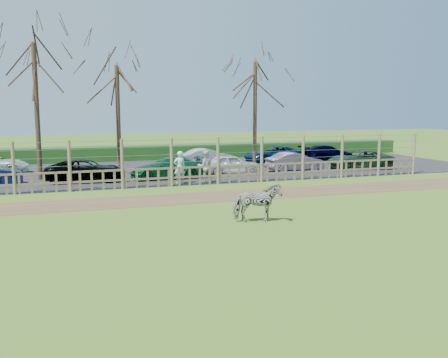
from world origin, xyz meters
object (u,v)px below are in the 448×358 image
object	(u,v)px
crow	(266,196)
visitor_b	(205,166)
visitor_a	(180,167)
car_12	(273,154)
car_4	(231,164)
zebra	(257,203)
car_6	(360,160)
car_11	(207,157)
tree_left	(35,78)
tree_right	(255,89)
car_13	(327,153)
car_2	(86,171)
car_5	(295,162)
tree_mid	(117,93)
car_3	(167,168)

from	to	relation	value
crow	visitor_b	bearing A→B (deg)	103.13
visitor_a	car_12	bearing A→B (deg)	-143.97
car_4	zebra	bearing A→B (deg)	170.36
car_6	car_11	size ratio (longest dim) A/B	1.19
car_6	zebra	bearing A→B (deg)	-37.86
tree_left	car_11	distance (m)	12.21
visitor_a	car_4	size ratio (longest dim) A/B	0.49
tree_right	car_13	distance (m)	8.19
tree_right	car_4	world-z (taller)	tree_right
crow	car_11	xyz separation A→B (m)	(0.98, 12.50, 0.52)
car_2	car_5	size ratio (longest dim) A/B	1.19
car_4	crow	bearing A→B (deg)	177.25
tree_right	visitor_a	world-z (taller)	tree_right
zebra	tree_mid	bearing A→B (deg)	20.68
tree_right	car_11	world-z (taller)	tree_right
car_3	car_5	distance (m)	8.29
visitor_b	car_2	bearing A→B (deg)	-16.92
zebra	visitor_b	size ratio (longest dim) A/B	0.97
car_5	car_6	distance (m)	4.69
tree_right	visitor_a	xyz separation A→B (m)	(-6.45, -5.44, -4.34)
zebra	visitor_b	world-z (taller)	visitor_b
car_4	car_5	distance (m)	4.23
zebra	visitor_a	size ratio (longest dim) A/B	0.97
car_4	car_12	bearing A→B (deg)	-38.70
tree_mid	car_2	size ratio (longest dim) A/B	1.58
visitor_a	car_2	world-z (taller)	visitor_a
car_11	car_2	bearing A→B (deg)	116.70
zebra	crow	bearing A→B (deg)	-18.89
tree_mid	car_6	xyz separation A→B (m)	(15.27, -2.38, -4.23)
zebra	crow	distance (m)	4.59
tree_left	car_4	bearing A→B (deg)	-7.09
car_5	car_11	distance (m)	6.29
car_2	car_4	distance (m)	8.45
tree_right	zebra	xyz separation A→B (m)	(-5.88, -14.87, -4.54)
visitor_b	tree_mid	bearing A→B (deg)	-47.00
car_2	car_5	distance (m)	12.68
visitor_a	car_13	distance (m)	14.86
car_2	car_12	world-z (taller)	same
visitor_b	car_13	xyz separation A→B (m)	(11.58, 7.24, -0.26)
crow	car_4	bearing A→B (deg)	81.80
tree_left	car_2	world-z (taller)	tree_left
tree_mid	car_11	distance (m)	7.80
car_3	car_11	xyz separation A→B (m)	(3.87, 5.02, 0.00)
car_3	crow	bearing A→B (deg)	18.90
tree_right	car_12	world-z (taller)	tree_right
car_4	tree_mid	bearing A→B (deg)	75.16
tree_left	car_12	size ratio (longest dim) A/B	1.82
visitor_b	zebra	bearing A→B (deg)	89.29
car_2	car_12	xyz separation A→B (m)	(13.45, 5.40, 0.00)
tree_left	car_5	xyz separation A→B (m)	(15.09, -1.33, -4.98)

